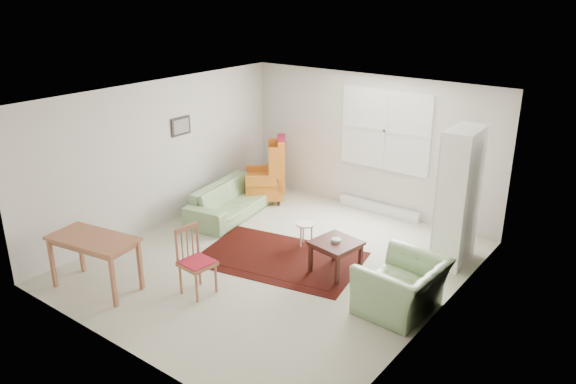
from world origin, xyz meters
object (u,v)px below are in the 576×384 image
Objects in this scene: armchair at (402,282)px; desk at (96,263)px; sofa at (232,194)px; cabinet at (459,197)px; stool at (305,234)px; wingback_chair at (264,169)px; coffee_table at (336,257)px; desk_chair at (197,262)px.

armchair is 4.12m from desk.
sofa is 0.96× the size of cabinet.
armchair reaches higher than stool.
wingback_chair is 3.14m from coffee_table.
wingback_chair is 3.99m from desk.
sofa is 1.85m from stool.
wingback_chair is at bearing 147.16° from stool.
wingback_chair is at bearing -11.09° from sofa.
desk is 1.28× the size of desk_chair.
cabinet is at bearing 47.36° from wingback_chair.
wingback_chair is 2.07× the size of coffee_table.
wingback_chair is (-3.88, 1.96, 0.22)m from armchair.
stool is at bearing -108.07° from sofa.
sofa is at bearing 37.32° from desk_chair.
coffee_table is 2.00m from desk_chair.
armchair is 0.84× the size of wingback_chair.
stool is (-2.08, 0.80, -0.22)m from armchair.
armchair reaches higher than coffee_table.
stool is 0.33× the size of desk.
sofa is 2.78m from coffee_table.
sofa is 2.11× the size of desk_chair.
wingback_chair reaches higher than stool.
stool is 0.19× the size of cabinet.
wingback_chair is at bearing 29.19° from desk_chair.
wingback_chair is 3.20× the size of stool.
armchair reaches higher than desk.
armchair is at bearing -115.09° from sofa.
wingback_chair is at bearing 173.67° from cabinet.
wingback_chair is 0.61× the size of cabinet.
coffee_table is (2.66, -1.62, -0.38)m from wingback_chair.
wingback_chair reaches higher than armchair.
desk is (0.30, -3.08, -0.02)m from sofa.
cabinet reaches higher than desk_chair.
cabinet reaches higher than sofa.
desk is at bearing -135.32° from coffee_table.
coffee_table is 0.30× the size of cabinet.
desk_chair is at bearing -156.85° from sofa.
cabinet is at bearing 24.24° from stool.
cabinet is (2.08, 0.94, 0.83)m from stool.
wingback_chair is at bearing 148.70° from coffee_table.
stool is at bearing -158.84° from cabinet.
armchair reaches higher than sofa.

